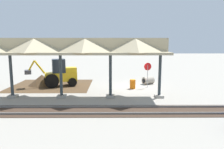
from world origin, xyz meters
name	(u,v)px	position (x,y,z in m)	size (l,w,h in m)	color
ground_plane	(134,87)	(0.00, 0.00, 0.00)	(120.00, 120.00, 0.00)	gray
dirt_work_zone	(52,85)	(8.59, -0.81, 0.00)	(8.14, 7.00, 0.01)	#4C3823
platform_canopy	(60,47)	(6.42, 4.16, 4.17)	(17.45, 3.20, 4.90)	#9E998E
rail_tracks	(145,111)	(0.00, 7.75, 0.03)	(60.00, 2.58, 0.15)	slate
stop_sign	(148,70)	(-1.36, 0.29, 1.81)	(0.75, 0.19, 2.51)	gray
backhoe	(59,74)	(7.65, -0.51, 1.27)	(5.14, 2.67, 2.82)	yellow
dirt_mound	(42,85)	(9.66, -1.07, 0.00)	(5.72, 5.72, 2.25)	#4C3823
concrete_pipe	(148,80)	(-1.73, -1.50, 0.41)	(1.40, 1.26, 0.81)	#9E9384
traffic_barrel	(133,84)	(0.17, 0.78, 0.45)	(0.56, 0.56, 0.90)	orange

